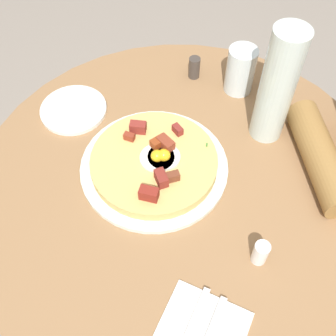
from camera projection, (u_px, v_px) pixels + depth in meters
ground_plane at (176, 297)px, 1.48m from camera, size 6.00×6.00×0.00m
dining_table at (180, 220)px, 1.02m from camera, size 0.88×0.88×0.74m
pizza_plate at (154, 167)px, 0.89m from camera, size 0.31×0.31×0.01m
breakfast_pizza at (154, 161)px, 0.87m from camera, size 0.26×0.26×0.05m
bread_plate at (74, 110)px, 0.98m from camera, size 0.15×0.15×0.01m
water_glass at (240, 70)px, 0.99m from camera, size 0.07×0.07×0.12m
water_bottle at (277, 87)px, 0.84m from camera, size 0.07×0.07×0.27m
salt_shaker at (260, 253)px, 0.75m from camera, size 0.03×0.03×0.05m
pepper_shaker at (194, 68)px, 1.04m from camera, size 0.03×0.03×0.06m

